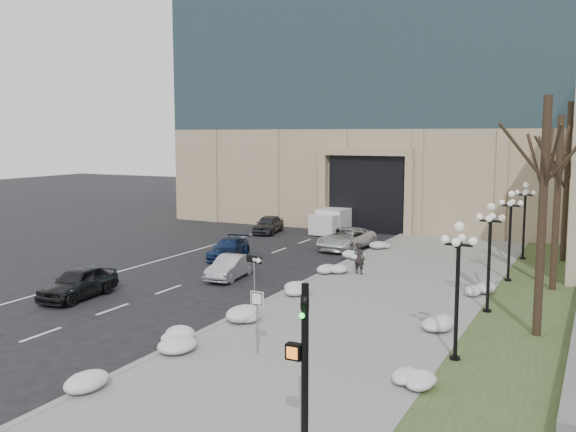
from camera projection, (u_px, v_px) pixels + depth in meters
name	position (u px, v px, depth m)	size (l,w,h in m)	color
ground	(143.00, 382.00, 19.81)	(160.00, 160.00, 0.00)	black
sidewalk	(389.00, 293.00, 30.72)	(9.00, 40.00, 0.12)	gray
curb	(304.00, 283.00, 32.70)	(0.30, 40.00, 0.14)	gray
grass_strip	(533.00, 309.00, 27.87)	(4.00, 40.00, 0.10)	#374924
office_tower	(434.00, 11.00, 57.13)	(40.00, 24.70, 36.00)	tan
car_a	(78.00, 283.00, 29.84)	(1.72, 4.28, 1.46)	black
car_b	(230.00, 267.00, 33.92)	(1.31, 3.76, 1.24)	#AAABB1
car_c	(229.00, 249.00, 39.45)	(1.73, 4.24, 1.23)	navy
car_d	(346.00, 239.00, 42.62)	(2.36, 5.12, 1.42)	silver
car_e	(268.00, 224.00, 49.59)	(1.63, 4.04, 1.38)	#313136
pedestrian	(359.00, 258.00, 34.46)	(0.62, 0.41, 1.71)	black
box_truck	(337.00, 220.00, 50.26)	(2.36, 6.02, 1.88)	silver
one_way_sign	(257.00, 267.00, 26.96)	(0.92, 0.41, 2.50)	slate
keep_sign	(257.00, 309.00, 21.74)	(0.50, 0.07, 2.32)	slate
traffic_signal	(303.00, 377.00, 14.52)	(0.73, 0.97, 4.31)	black
snow_clump_a	(88.00, 388.00, 18.58)	(1.10, 1.60, 0.36)	white
snow_clump_b	(177.00, 342.00, 22.67)	(1.10, 1.60, 0.36)	white
snow_clump_c	(245.00, 315.00, 26.13)	(1.10, 1.60, 0.36)	white
snow_clump_d	(295.00, 290.00, 30.32)	(1.10, 1.60, 0.36)	white
snow_clump_e	(331.00, 270.00, 34.79)	(1.10, 1.60, 0.36)	white
snow_clump_f	(351.00, 257.00, 38.37)	(1.10, 1.60, 0.36)	white
snow_clump_g	(384.00, 245.00, 42.43)	(1.10, 1.60, 0.36)	white
snow_clump_h	(410.00, 383.00, 18.93)	(1.10, 1.60, 0.36)	white
snow_clump_i	(445.00, 326.00, 24.55)	(1.10, 1.60, 0.36)	white
snow_clump_j	(483.00, 291.00, 30.03)	(1.10, 1.60, 0.36)	white
lamppost_a	(458.00, 272.00, 21.12)	(1.18, 1.18, 4.76)	black
lamppost_b	(490.00, 243.00, 26.90)	(1.18, 1.18, 4.76)	black
lamppost_c	(510.00, 224.00, 32.69)	(1.18, 1.18, 4.76)	black
lamppost_d	(525.00, 210.00, 38.47)	(1.18, 1.18, 4.76)	black
tree_near	(544.00, 183.00, 23.37)	(3.20, 3.20, 9.00)	black
tree_mid	(558.00, 179.00, 30.52)	(3.20, 3.20, 8.50)	black
tree_far	(568.00, 159.00, 37.56)	(3.20, 3.20, 9.50)	black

